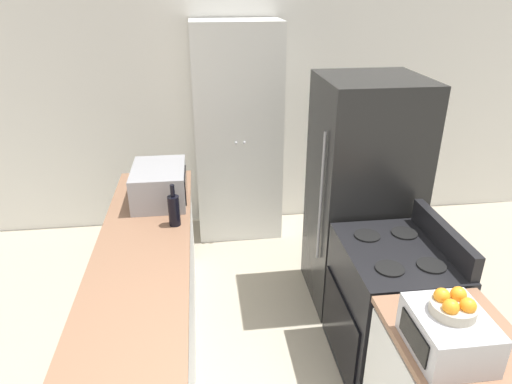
{
  "coord_description": "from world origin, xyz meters",
  "views": [
    {
      "loc": [
        -0.37,
        -1.04,
        2.44
      ],
      "look_at": [
        0.0,
        1.96,
        1.05
      ],
      "focal_mm": 32.0,
      "sensor_mm": 36.0,
      "label": 1
    }
  ],
  "objects_px": {
    "refrigerator": "(362,195)",
    "toaster_oven": "(448,334)",
    "fruit_bowl": "(454,305)",
    "wine_bottle": "(174,210)",
    "stove": "(389,308)",
    "microwave": "(160,184)",
    "pantry_cabinet": "(238,134)"
  },
  "relations": [
    {
      "from": "microwave",
      "to": "fruit_bowl",
      "type": "bearing_deg",
      "value": -51.49
    },
    {
      "from": "stove",
      "to": "fruit_bowl",
      "type": "xyz_separation_m",
      "value": [
        -0.12,
        -0.82,
        0.69
      ]
    },
    {
      "from": "microwave",
      "to": "fruit_bowl",
      "type": "height_order",
      "value": "fruit_bowl"
    },
    {
      "from": "refrigerator",
      "to": "toaster_oven",
      "type": "bearing_deg",
      "value": -96.3
    },
    {
      "from": "fruit_bowl",
      "to": "wine_bottle",
      "type": "bearing_deg",
      "value": 133.53
    },
    {
      "from": "refrigerator",
      "to": "toaster_oven",
      "type": "relative_size",
      "value": 4.92
    },
    {
      "from": "stove",
      "to": "fruit_bowl",
      "type": "relative_size",
      "value": 5.36
    },
    {
      "from": "wine_bottle",
      "to": "stove",
      "type": "bearing_deg",
      "value": -20.13
    },
    {
      "from": "pantry_cabinet",
      "to": "fruit_bowl",
      "type": "height_order",
      "value": "pantry_cabinet"
    },
    {
      "from": "refrigerator",
      "to": "microwave",
      "type": "distance_m",
      "value": 1.57
    },
    {
      "from": "pantry_cabinet",
      "to": "microwave",
      "type": "xyz_separation_m",
      "value": [
        -0.69,
        -1.1,
        -0.02
      ]
    },
    {
      "from": "toaster_oven",
      "to": "fruit_bowl",
      "type": "xyz_separation_m",
      "value": [
        0.01,
        0.02,
        0.14
      ]
    },
    {
      "from": "refrigerator",
      "to": "toaster_oven",
      "type": "distance_m",
      "value": 1.67
    },
    {
      "from": "toaster_oven",
      "to": "stove",
      "type": "bearing_deg",
      "value": 81.0
    },
    {
      "from": "pantry_cabinet",
      "to": "toaster_oven",
      "type": "relative_size",
      "value": 5.73
    },
    {
      "from": "stove",
      "to": "microwave",
      "type": "bearing_deg",
      "value": 148.65
    },
    {
      "from": "stove",
      "to": "refrigerator",
      "type": "bearing_deg",
      "value": 86.53
    },
    {
      "from": "stove",
      "to": "wine_bottle",
      "type": "xyz_separation_m",
      "value": [
        -1.39,
        0.51,
        0.57
      ]
    },
    {
      "from": "wine_bottle",
      "to": "fruit_bowl",
      "type": "xyz_separation_m",
      "value": [
        1.27,
        -1.33,
        0.13
      ]
    },
    {
      "from": "microwave",
      "to": "wine_bottle",
      "type": "relative_size",
      "value": 1.78
    },
    {
      "from": "microwave",
      "to": "stove",
      "type": "bearing_deg",
      "value": -31.35
    },
    {
      "from": "microwave",
      "to": "refrigerator",
      "type": "bearing_deg",
      "value": -4.05
    },
    {
      "from": "refrigerator",
      "to": "wine_bottle",
      "type": "height_order",
      "value": "refrigerator"
    },
    {
      "from": "stove",
      "to": "microwave",
      "type": "xyz_separation_m",
      "value": [
        -1.51,
        0.92,
        0.58
      ]
    },
    {
      "from": "pantry_cabinet",
      "to": "wine_bottle",
      "type": "bearing_deg",
      "value": -110.57
    },
    {
      "from": "microwave",
      "to": "wine_bottle",
      "type": "xyz_separation_m",
      "value": [
        0.12,
        -0.41,
        -0.02
      ]
    },
    {
      "from": "pantry_cabinet",
      "to": "microwave",
      "type": "bearing_deg",
      "value": -122.04
    },
    {
      "from": "refrigerator",
      "to": "wine_bottle",
      "type": "xyz_separation_m",
      "value": [
        -1.44,
        -0.3,
        0.12
      ]
    },
    {
      "from": "stove",
      "to": "refrigerator",
      "type": "height_order",
      "value": "refrigerator"
    },
    {
      "from": "wine_bottle",
      "to": "fruit_bowl",
      "type": "relative_size",
      "value": 1.49
    },
    {
      "from": "toaster_oven",
      "to": "fruit_bowl",
      "type": "height_order",
      "value": "fruit_bowl"
    },
    {
      "from": "toaster_oven",
      "to": "microwave",
      "type": "bearing_deg",
      "value": 128.02
    }
  ]
}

